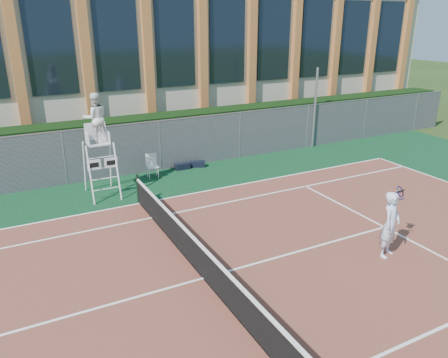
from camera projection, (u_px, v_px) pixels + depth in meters
name	position (u px, v px, depth m)	size (l,w,h in m)	color
ground	(204.00, 279.00, 11.24)	(120.00, 120.00, 0.00)	#233814
apron	(188.00, 261.00, 12.07)	(36.00, 20.00, 0.01)	#0B341A
tennis_court	(204.00, 279.00, 11.24)	(23.77, 10.97, 0.02)	brown
tennis_net	(203.00, 261.00, 11.06)	(0.10, 11.30, 1.10)	black
fence	(115.00, 152.00, 18.20)	(40.00, 0.06, 2.20)	#595E60
hedge	(108.00, 145.00, 19.20)	(40.00, 1.40, 2.20)	black
building	(70.00, 60.00, 24.79)	(45.00, 10.60, 8.22)	beige
steel_pole	(315.00, 108.00, 22.26)	(0.12, 0.12, 4.08)	#9EA0A5
umpire_chair	(96.00, 121.00, 15.72)	(1.09, 1.68, 3.92)	white
plastic_chair	(152.00, 164.00, 18.35)	(0.51, 0.51, 1.00)	silver
sports_bag_near	(182.00, 166.00, 19.43)	(0.66, 0.26, 0.28)	black
sports_bag_far	(197.00, 164.00, 19.75)	(0.67, 0.29, 0.27)	black
tennis_player	(390.00, 224.00, 12.01)	(1.10, 0.81, 1.90)	white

